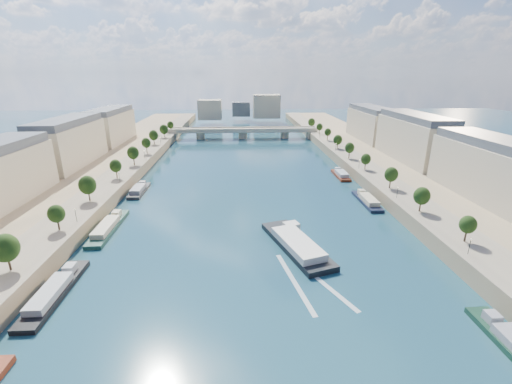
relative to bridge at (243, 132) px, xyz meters
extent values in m
plane|color=#0D2B3C|center=(0.00, -133.13, -5.08)|extent=(700.00, 700.00, 0.00)
cube|color=#9E8460|center=(-72.00, -133.13, -2.58)|extent=(44.00, 520.00, 5.00)
cube|color=#9E8460|center=(72.00, -133.13, -2.58)|extent=(44.00, 520.00, 5.00)
cube|color=gray|center=(-57.00, -133.13, -0.03)|extent=(14.00, 520.00, 0.10)
cube|color=gray|center=(57.00, -133.13, -0.03)|extent=(14.00, 520.00, 0.10)
cylinder|color=#382B1E|center=(-55.00, -191.13, 1.83)|extent=(0.50, 0.50, 3.82)
ellipsoid|color=#193311|center=(-55.00, -191.13, 5.42)|extent=(4.80, 4.80, 5.52)
cylinder|color=#382B1E|center=(-55.00, -167.13, 1.83)|extent=(0.50, 0.50, 3.82)
ellipsoid|color=#193311|center=(-55.00, -167.13, 5.42)|extent=(4.80, 4.80, 5.52)
cylinder|color=#382B1E|center=(-55.00, -143.13, 1.83)|extent=(0.50, 0.50, 3.82)
ellipsoid|color=#193311|center=(-55.00, -143.13, 5.42)|extent=(4.80, 4.80, 5.52)
cylinder|color=#382B1E|center=(-55.00, -119.13, 1.83)|extent=(0.50, 0.50, 3.82)
ellipsoid|color=#193311|center=(-55.00, -119.13, 5.42)|extent=(4.80, 4.80, 5.52)
cylinder|color=#382B1E|center=(-55.00, -95.13, 1.83)|extent=(0.50, 0.50, 3.82)
ellipsoid|color=#193311|center=(-55.00, -95.13, 5.42)|extent=(4.80, 4.80, 5.52)
cylinder|color=#382B1E|center=(-55.00, -71.13, 1.83)|extent=(0.50, 0.50, 3.82)
ellipsoid|color=#193311|center=(-55.00, -71.13, 5.42)|extent=(4.80, 4.80, 5.52)
cylinder|color=#382B1E|center=(-55.00, -47.13, 1.83)|extent=(0.50, 0.50, 3.82)
ellipsoid|color=#193311|center=(-55.00, -47.13, 5.42)|extent=(4.80, 4.80, 5.52)
cylinder|color=#382B1E|center=(-55.00, -23.13, 1.83)|extent=(0.50, 0.50, 3.82)
ellipsoid|color=#193311|center=(-55.00, -23.13, 5.42)|extent=(4.80, 4.80, 5.52)
cylinder|color=#382B1E|center=(-55.00, 0.87, 1.83)|extent=(0.50, 0.50, 3.82)
ellipsoid|color=#193311|center=(-55.00, 0.87, 5.42)|extent=(4.80, 4.80, 5.52)
cylinder|color=#382B1E|center=(55.00, -183.13, 1.83)|extent=(0.50, 0.50, 3.82)
ellipsoid|color=#193311|center=(55.00, -183.13, 5.42)|extent=(4.80, 4.80, 5.52)
cylinder|color=#382B1E|center=(55.00, -159.13, 1.83)|extent=(0.50, 0.50, 3.82)
ellipsoid|color=#193311|center=(55.00, -159.13, 5.42)|extent=(4.80, 4.80, 5.52)
cylinder|color=#382B1E|center=(55.00, -135.13, 1.83)|extent=(0.50, 0.50, 3.82)
ellipsoid|color=#193311|center=(55.00, -135.13, 5.42)|extent=(4.80, 4.80, 5.52)
cylinder|color=#382B1E|center=(55.00, -111.13, 1.83)|extent=(0.50, 0.50, 3.82)
ellipsoid|color=#193311|center=(55.00, -111.13, 5.42)|extent=(4.80, 4.80, 5.52)
cylinder|color=#382B1E|center=(55.00, -87.13, 1.83)|extent=(0.50, 0.50, 3.82)
ellipsoid|color=#193311|center=(55.00, -87.13, 5.42)|extent=(4.80, 4.80, 5.52)
cylinder|color=#382B1E|center=(55.00, -63.13, 1.83)|extent=(0.50, 0.50, 3.82)
ellipsoid|color=#193311|center=(55.00, -63.13, 5.42)|extent=(4.80, 4.80, 5.52)
cylinder|color=#382B1E|center=(55.00, -39.13, 1.83)|extent=(0.50, 0.50, 3.82)
ellipsoid|color=#193311|center=(55.00, -39.13, 5.42)|extent=(4.80, 4.80, 5.52)
cylinder|color=#382B1E|center=(55.00, -15.13, 1.83)|extent=(0.50, 0.50, 3.82)
ellipsoid|color=#193311|center=(55.00, -15.13, 5.42)|extent=(4.80, 4.80, 5.52)
cylinder|color=#382B1E|center=(55.00, 8.87, 1.83)|extent=(0.50, 0.50, 3.82)
ellipsoid|color=#193311|center=(55.00, 8.87, 5.42)|extent=(4.80, 4.80, 5.52)
cylinder|color=black|center=(-52.50, -163.13, 1.92)|extent=(0.14, 0.14, 4.00)
sphere|color=#FFE5B2|center=(-52.50, -163.13, 4.02)|extent=(0.36, 0.36, 0.36)
cylinder|color=black|center=(-52.50, -123.13, 1.92)|extent=(0.14, 0.14, 4.00)
sphere|color=#FFE5B2|center=(-52.50, -123.13, 4.02)|extent=(0.36, 0.36, 0.36)
cylinder|color=black|center=(-52.50, -83.13, 1.92)|extent=(0.14, 0.14, 4.00)
sphere|color=#FFE5B2|center=(-52.50, -83.13, 4.02)|extent=(0.36, 0.36, 0.36)
cylinder|color=black|center=(-52.50, -43.13, 1.92)|extent=(0.14, 0.14, 4.00)
sphere|color=#FFE5B2|center=(-52.50, -43.13, 4.02)|extent=(0.36, 0.36, 0.36)
cylinder|color=black|center=(52.50, -188.13, 1.92)|extent=(0.14, 0.14, 4.00)
sphere|color=#FFE5B2|center=(52.50, -188.13, 4.02)|extent=(0.36, 0.36, 0.36)
cylinder|color=black|center=(52.50, -148.13, 1.92)|extent=(0.14, 0.14, 4.00)
sphere|color=#FFE5B2|center=(52.50, -148.13, 4.02)|extent=(0.36, 0.36, 0.36)
cylinder|color=black|center=(52.50, -108.13, 1.92)|extent=(0.14, 0.14, 4.00)
sphere|color=#FFE5B2|center=(52.50, -108.13, 4.02)|extent=(0.36, 0.36, 0.36)
cylinder|color=black|center=(52.50, -68.13, 1.92)|extent=(0.14, 0.14, 4.00)
sphere|color=#FFE5B2|center=(52.50, -68.13, 4.02)|extent=(0.36, 0.36, 0.36)
cylinder|color=black|center=(52.50, -28.13, 1.92)|extent=(0.14, 0.14, 4.00)
sphere|color=#FFE5B2|center=(52.50, -28.13, 4.02)|extent=(0.36, 0.36, 0.36)
cube|color=beige|center=(-85.00, -92.13, 9.92)|extent=(16.00, 52.00, 20.00)
cube|color=#474C54|center=(-85.00, -92.13, 21.52)|extent=(14.72, 50.44, 3.20)
cube|color=beige|center=(-85.00, -34.13, 9.92)|extent=(16.00, 52.00, 20.00)
cube|color=#474C54|center=(-85.00, -34.13, 21.52)|extent=(14.72, 50.44, 3.20)
cube|color=beige|center=(85.00, -150.13, 9.92)|extent=(16.00, 52.00, 20.00)
cube|color=#474C54|center=(85.00, -150.13, 21.52)|extent=(14.72, 50.44, 3.20)
cube|color=beige|center=(85.00, -92.13, 9.92)|extent=(16.00, 52.00, 20.00)
cube|color=#474C54|center=(85.00, -92.13, 21.52)|extent=(14.72, 50.44, 3.20)
cube|color=beige|center=(85.00, -34.13, 9.92)|extent=(16.00, 52.00, 20.00)
cube|color=#474C54|center=(85.00, -34.13, 21.52)|extent=(14.72, 50.44, 3.20)
cube|color=beige|center=(-30.00, 76.87, 8.92)|extent=(22.00, 18.00, 18.00)
cube|color=beige|center=(25.00, 86.87, 10.92)|extent=(26.00, 20.00, 22.00)
cube|color=#474C54|center=(0.00, 101.87, 6.92)|extent=(18.00, 16.00, 14.00)
cube|color=#C1B79E|center=(0.00, 0.00, 1.12)|extent=(112.00, 11.00, 2.20)
cube|color=#C1B79E|center=(0.00, -5.00, 2.62)|extent=(112.00, 0.80, 0.90)
cube|color=#C1B79E|center=(0.00, 5.00, 2.62)|extent=(112.00, 0.80, 0.90)
cylinder|color=#C1B79E|center=(-32.00, 0.00, -2.58)|extent=(6.40, 6.40, 5.00)
cylinder|color=#C1B79E|center=(0.00, 0.00, -2.58)|extent=(6.40, 6.40, 5.00)
cylinder|color=#C1B79E|center=(32.00, 0.00, -2.58)|extent=(6.40, 6.40, 5.00)
cube|color=#C1B79E|center=(-52.00, 0.00, -2.58)|extent=(6.00, 12.00, 5.00)
cube|color=#C1B79E|center=(52.00, 0.00, -2.58)|extent=(6.00, 12.00, 5.00)
cube|color=black|center=(12.36, -173.18, -4.57)|extent=(17.88, 32.30, 2.22)
cube|color=silver|center=(12.36, -175.67, -2.47)|extent=(13.06, 21.45, 2.00)
cube|color=silver|center=(12.36, -163.86, -2.56)|extent=(5.36, 4.90, 1.80)
cube|color=silver|center=(9.16, -190.18, -5.06)|extent=(5.99, 25.77, 0.04)
cube|color=silver|center=(15.56, -190.18, -5.06)|extent=(11.94, 24.13, 0.04)
cube|color=black|center=(-45.50, -192.26, -4.78)|extent=(5.00, 25.71, 1.80)
cube|color=#A2A7AE|center=(-45.50, -194.32, -3.08)|extent=(4.10, 14.14, 1.60)
cube|color=#A2A7AE|center=(-45.50, -184.55, -2.98)|extent=(2.50, 3.08, 1.80)
cube|color=#1A4338|center=(-45.50, -158.19, -4.78)|extent=(5.00, 27.21, 1.80)
cube|color=beige|center=(-45.50, -160.37, -3.08)|extent=(4.10, 14.97, 1.60)
cube|color=beige|center=(-45.50, -150.03, -2.98)|extent=(2.50, 3.27, 1.80)
cube|color=#2B2B2E|center=(-45.50, -121.99, -4.78)|extent=(5.00, 19.28, 1.80)
cube|color=gray|center=(-45.50, -123.53, -3.08)|extent=(4.10, 10.60, 1.60)
cube|color=gray|center=(-45.50, -116.20, -2.98)|extent=(2.50, 2.31, 1.80)
cube|color=#95949C|center=(45.50, -207.28, -2.98)|extent=(2.50, 2.64, 1.80)
cube|color=#161C31|center=(45.50, -139.16, -4.78)|extent=(5.00, 21.78, 1.80)
cube|color=beige|center=(45.50, -140.90, -3.08)|extent=(4.10, 11.98, 1.60)
cube|color=beige|center=(45.50, -132.63, -2.98)|extent=(2.50, 2.61, 1.80)
cube|color=maroon|center=(45.50, -104.03, -4.78)|extent=(5.00, 18.18, 1.80)
cube|color=#AEB3BB|center=(45.50, -105.48, -3.08)|extent=(4.10, 10.00, 1.60)
cube|color=#AEB3BB|center=(45.50, -98.58, -2.98)|extent=(2.50, 2.18, 1.80)
camera|label=1|loc=(-3.72, -259.85, 42.33)|focal=24.00mm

